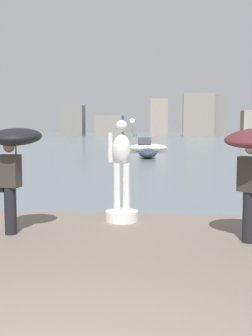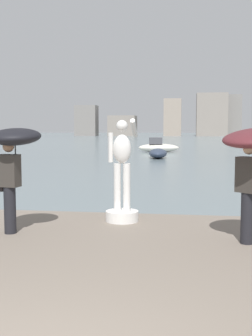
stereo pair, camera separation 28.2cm
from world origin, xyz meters
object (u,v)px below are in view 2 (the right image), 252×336
at_px(statue_white_figure, 122,184).
at_px(boat_near, 158,147).
at_px(onlooker_left, 13,150).
at_px(boat_leftward, 158,153).

height_order(statue_white_figure, boat_near, statue_white_figure).
bearing_deg(statue_white_figure, boat_near, 92.21).
relative_size(onlooker_left, boat_near, 0.48).
distance_m(onlooker_left, boat_near, 34.94).
bearing_deg(onlooker_left, statue_white_figure, 35.53).
bearing_deg(onlooker_left, boat_near, 89.12).
bearing_deg(boat_leftward, onlooker_left, -92.28).
height_order(onlooker_left, boat_near, onlooker_left).
height_order(statue_white_figure, onlooker_left, statue_white_figure).
bearing_deg(statue_white_figure, onlooker_left, -144.47).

